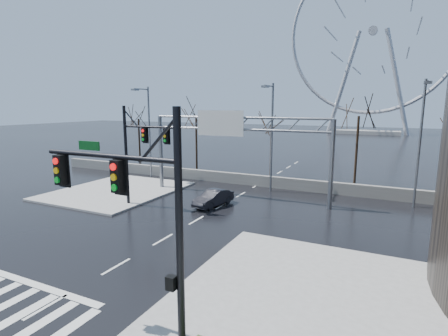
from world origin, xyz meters
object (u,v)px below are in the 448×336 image
Objects in this scene: ferris_wheel at (373,38)px; car at (213,198)px; signal_mast_far at (137,147)px; sign_gantry at (233,139)px; signal_mast_near at (142,207)px.

ferris_wheel is 13.04× the size of car.
signal_mast_far is 0.49× the size of sign_gantry.
ferris_wheel is (10.87, 86.04, 21.30)m from signal_mast_far.
car is at bearing -93.85° from ferris_wheel.
car is at bearing 28.09° from signal_mast_far.
ferris_wheel reaches higher than sign_gantry.
signal_mast_near and signal_mast_far have the same top height.
sign_gantry is at bearing 106.19° from signal_mast_near.
sign_gantry is 82.91m from ferris_wheel.
signal_mast_near is 19.79m from sign_gantry.
signal_mast_far is at bearing -140.67° from car.
signal_mast_near is at bearing -89.92° from ferris_wheel.
signal_mast_near is 0.49× the size of sign_gantry.
sign_gantry is at bearing 47.53° from signal_mast_far.
car is (5.26, 2.81, -4.19)m from signal_mast_far.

